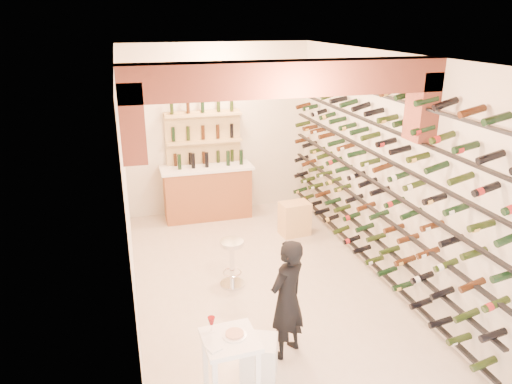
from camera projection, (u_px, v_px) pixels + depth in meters
ground at (262, 283)px, 6.97m from camera, size 6.00×6.00×0.00m
room_shell at (268, 135)px, 5.97m from camera, size 3.52×6.02×3.21m
wine_rack at (366, 173)px, 6.83m from camera, size 0.32×5.70×2.56m
back_counter at (207, 191)px, 9.11m from camera, size 1.70×0.62×1.29m
back_shelving at (204, 155)px, 9.11m from camera, size 1.40×0.31×2.73m
tasting_table at (230, 349)px, 4.65m from camera, size 0.54×0.54×0.91m
white_stool at (259, 359)px, 5.09m from camera, size 0.48×0.48×0.46m
person at (287, 299)px, 5.30m from camera, size 0.62×0.57×1.41m
chrome_barstool at (232, 260)px, 6.81m from camera, size 0.36×0.36×0.69m
crate_lower at (294, 226)px, 8.50m from camera, size 0.53×0.40×0.30m
crate_upper at (295, 211)px, 8.40m from camera, size 0.54×0.39×0.29m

